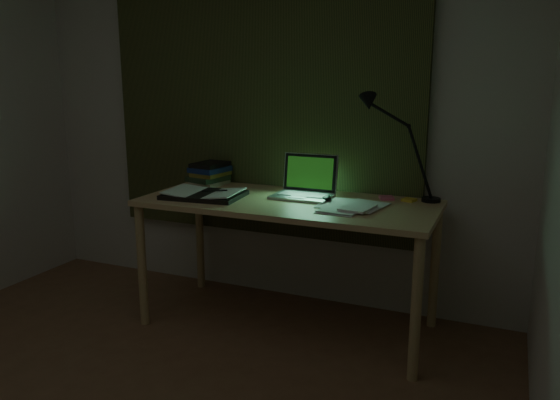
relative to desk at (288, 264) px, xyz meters
The scene contains 11 objects.
wall_back 1.04m from the desk, 129.42° to the left, with size 3.50×0.00×2.50m, color beige.
curtain 1.20m from the desk, 132.00° to the left, with size 2.20×0.06×2.00m, color #2B3319.
desk is the anchor object (origin of this frame).
laptop 0.53m from the desk, 62.78° to the left, with size 0.35×0.39×0.25m, color #B8B8BD, non-canonical shape.
open_textbook 0.66m from the desk, 167.36° to the right, with size 0.46×0.33×0.04m, color silver, non-canonical shape.
book_stack 0.86m from the desk, 160.41° to the left, with size 0.20×0.24×0.16m, color silver, non-canonical shape.
loose_papers 0.57m from the desk, ahead, with size 0.34×0.36×0.02m, color silver, non-canonical shape.
mouse 0.47m from the desk, 19.68° to the left, with size 0.06×0.09×0.03m, color black.
sticky_yellow 0.82m from the desk, 21.73° to the left, with size 0.07×0.07×0.02m, color yellow.
sticky_pink 0.72m from the desk, 26.40° to the left, with size 0.08×0.08×0.02m, color #F05D8A.
desk_lamp 1.09m from the desk, 21.25° to the left, with size 0.40×0.31×0.60m, color black, non-canonical shape.
Camera 1 is at (1.57, -1.37, 1.50)m, focal length 35.00 mm.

